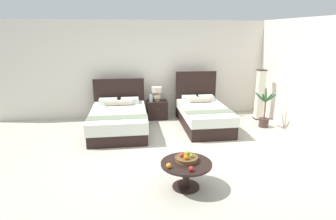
# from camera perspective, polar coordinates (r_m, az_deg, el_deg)

# --- Properties ---
(ground_plane) EXTENTS (10.27, 9.23, 0.02)m
(ground_plane) POSITION_cam_1_polar(r_m,az_deg,el_deg) (6.15, 0.51, -8.26)
(ground_plane) COLOR beige
(wall_back) EXTENTS (10.27, 0.12, 2.79)m
(wall_back) POSITION_cam_1_polar(r_m,az_deg,el_deg) (8.48, -2.46, 8.28)
(wall_back) COLOR white
(wall_back) RESTS_ON ground
(wall_side_right) EXTENTS (0.12, 4.83, 2.79)m
(wall_side_right) POSITION_cam_1_polar(r_m,az_deg,el_deg) (7.38, 26.65, 5.52)
(wall_side_right) COLOR white
(wall_side_right) RESTS_ON ground
(bed_near_window) EXTENTS (1.43, 2.20, 1.19)m
(bed_near_window) POSITION_cam_1_polar(r_m,az_deg,el_deg) (7.33, -9.92, -1.84)
(bed_near_window) COLOR black
(bed_near_window) RESTS_ON ground
(bed_near_corner) EXTENTS (1.20, 2.10, 1.36)m
(bed_near_corner) POSITION_cam_1_polar(r_m,az_deg,el_deg) (7.60, 7.16, -0.98)
(bed_near_corner) COLOR black
(bed_near_corner) RESTS_ON ground
(nightstand) EXTENTS (0.58, 0.47, 0.53)m
(nightstand) POSITION_cam_1_polar(r_m,az_deg,el_deg) (8.26, -2.20, 0.05)
(nightstand) COLOR black
(nightstand) RESTS_ON ground
(table_lamp) EXTENTS (0.30, 0.30, 0.41)m
(table_lamp) POSITION_cam_1_polar(r_m,az_deg,el_deg) (8.16, -2.26, 3.52)
(table_lamp) COLOR beige
(table_lamp) RESTS_ON nightstand
(vase) EXTENTS (0.09, 0.09, 0.21)m
(vase) POSITION_cam_1_polar(r_m,az_deg,el_deg) (8.11, -3.42, 2.43)
(vase) COLOR silver
(vase) RESTS_ON nightstand
(coffee_table) EXTENTS (0.83, 0.83, 0.44)m
(coffee_table) POSITION_cam_1_polar(r_m,az_deg,el_deg) (4.68, 3.70, -11.79)
(coffee_table) COLOR black
(coffee_table) RESTS_ON ground
(fruit_bowl) EXTENTS (0.38, 0.38, 0.15)m
(fruit_bowl) POSITION_cam_1_polar(r_m,az_deg,el_deg) (4.66, 3.76, -9.68)
(fruit_bowl) COLOR brown
(fruit_bowl) RESTS_ON coffee_table
(loose_apple) EXTENTS (0.08, 0.08, 0.08)m
(loose_apple) POSITION_cam_1_polar(r_m,az_deg,el_deg) (4.36, 4.73, -11.75)
(loose_apple) COLOR red
(loose_apple) RESTS_ON coffee_table
(loose_orange) EXTENTS (0.08, 0.08, 0.08)m
(loose_orange) POSITION_cam_1_polar(r_m,az_deg,el_deg) (4.43, 0.16, -11.16)
(loose_orange) COLOR orange
(loose_orange) RESTS_ON coffee_table
(floor_lamp_corner) EXTENTS (0.24, 0.24, 1.45)m
(floor_lamp_corner) POSITION_cam_1_polar(r_m,az_deg,el_deg) (8.52, 18.06, 2.94)
(floor_lamp_corner) COLOR #352524
(floor_lamp_corner) RESTS_ON ground
(potted_palm) EXTENTS (0.53, 0.49, 1.06)m
(potted_palm) POSITION_cam_1_polar(r_m,az_deg,el_deg) (7.92, 18.88, -0.93)
(potted_palm) COLOR #4A342F
(potted_palm) RESTS_ON ground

